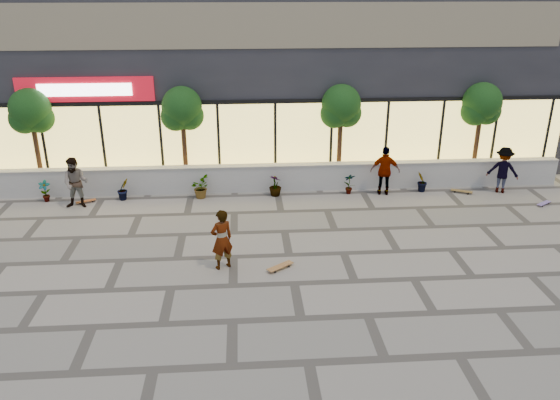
{
  "coord_description": "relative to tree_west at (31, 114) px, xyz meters",
  "views": [
    {
      "loc": [
        -1.28,
        -12.62,
        7.52
      ],
      "look_at": [
        -0.19,
        2.76,
        1.3
      ],
      "focal_mm": 35.0,
      "sensor_mm": 36.0,
      "label": 1
    }
  ],
  "objects": [
    {
      "name": "shrub_d",
      "position": [
        8.9,
        -1.25,
        -2.58
      ],
      "size": [
        0.64,
        0.64,
        0.81
      ],
      "primitive_type": "imported",
      "rotation": [
        0.0,
        0.0,
        2.46
      ],
      "color": "#153C13",
      "rests_on": "ground"
    },
    {
      "name": "skateboard_right_near",
      "position": [
        16.0,
        -1.5,
        -2.91
      ],
      "size": [
        0.79,
        0.54,
        0.09
      ],
      "rotation": [
        0.0,
        0.0,
        -0.48
      ],
      "color": "brown",
      "rests_on": "ground"
    },
    {
      "name": "skater_right_far",
      "position": [
        17.5,
        -1.48,
        -2.1
      ],
      "size": [
        1.31,
        1.09,
        1.77
      ],
      "primitive_type": "imported",
      "rotation": [
        0.0,
        0.0,
        2.68
      ],
      "color": "maroon",
      "rests_on": "ground"
    },
    {
      "name": "skater_center",
      "position": [
        7.08,
        -6.69,
        -2.11
      ],
      "size": [
        0.76,
        0.66,
        1.76
      ],
      "primitive_type": "imported",
      "rotation": [
        0.0,
        0.0,
        3.61
      ],
      "color": "white",
      "rests_on": "ground"
    },
    {
      "name": "planter_wall",
      "position": [
        9.0,
        -0.7,
        -2.46
      ],
      "size": [
        22.0,
        0.42,
        1.04
      ],
      "color": "beige",
      "rests_on": "ground"
    },
    {
      "name": "ground",
      "position": [
        9.0,
        -7.7,
        -2.99
      ],
      "size": [
        80.0,
        80.0,
        0.0
      ],
      "primitive_type": "plane",
      "color": "gray",
      "rests_on": "ground"
    },
    {
      "name": "skateboard_center",
      "position": [
        8.68,
        -6.89,
        -2.9
      ],
      "size": [
        0.8,
        0.67,
        0.1
      ],
      "rotation": [
        0.0,
        0.0,
        0.64
      ],
      "color": "#8F5E2F",
      "rests_on": "ground"
    },
    {
      "name": "shrub_c",
      "position": [
        6.1,
        -1.25,
        -2.58
      ],
      "size": [
        0.68,
        0.77,
        0.81
      ],
      "primitive_type": "imported",
      "rotation": [
        0.0,
        0.0,
        1.64
      ],
      "color": "#153C13",
      "rests_on": "ground"
    },
    {
      "name": "tree_west",
      "position": [
        0.0,
        0.0,
        0.0
      ],
      "size": [
        1.6,
        1.5,
        3.92
      ],
      "color": "#412917",
      "rests_on": "ground"
    },
    {
      "name": "retail_building",
      "position": [
        9.0,
        4.79,
        1.26
      ],
      "size": [
        24.0,
        9.17,
        8.5
      ],
      "color": "#25252A",
      "rests_on": "ground"
    },
    {
      "name": "tree_east",
      "position": [
        17.0,
        0.0,
        0.0
      ],
      "size": [
        1.6,
        1.5,
        3.92
      ],
      "color": "#412917",
      "rests_on": "ground"
    },
    {
      "name": "skateboard_left",
      "position": [
        1.98,
        -1.5,
        -2.91
      ],
      "size": [
        0.71,
        0.47,
        0.09
      ],
      "rotation": [
        0.0,
        0.0,
        0.45
      ],
      "color": "#B35921",
      "rests_on": "ground"
    },
    {
      "name": "skateboard_right_far",
      "position": [
        18.51,
        -2.87,
        -2.92
      ],
      "size": [
        0.68,
        0.53,
        0.08
      ],
      "rotation": [
        0.0,
        0.0,
        0.58
      ],
      "color": "#6C57A1",
      "rests_on": "ground"
    },
    {
      "name": "shrub_a",
      "position": [
        0.5,
        -1.25,
        -2.58
      ],
      "size": [
        0.43,
        0.29,
        0.81
      ],
      "primitive_type": "imported",
      "color": "#153C13",
      "rests_on": "ground"
    },
    {
      "name": "shrub_b",
      "position": [
        3.3,
        -1.25,
        -2.58
      ],
      "size": [
        0.57,
        0.57,
        0.81
      ],
      "primitive_type": "imported",
      "rotation": [
        0.0,
        0.0,
        0.82
      ],
      "color": "#153C13",
      "rests_on": "ground"
    },
    {
      "name": "shrub_e",
      "position": [
        11.7,
        -1.25,
        -2.58
      ],
      "size": [
        0.46,
        0.35,
        0.81
      ],
      "primitive_type": "imported",
      "rotation": [
        0.0,
        0.0,
        3.28
      ],
      "color": "#153C13",
      "rests_on": "ground"
    },
    {
      "name": "skater_right_near",
      "position": [
        13.0,
        -1.4,
        -2.06
      ],
      "size": [
        1.15,
        0.65,
        1.86
      ],
      "primitive_type": "imported",
      "rotation": [
        0.0,
        0.0,
        2.95
      ],
      "color": "silver",
      "rests_on": "ground"
    },
    {
      "name": "shrub_f",
      "position": [
        14.5,
        -1.25,
        -2.58
      ],
      "size": [
        0.55,
        0.57,
        0.81
      ],
      "primitive_type": "imported",
      "rotation": [
        0.0,
        0.0,
        4.1
      ],
      "color": "#153C13",
      "rests_on": "ground"
    },
    {
      "name": "tree_midwest",
      "position": [
        5.5,
        0.0,
        0.0
      ],
      "size": [
        1.6,
        1.5,
        3.92
      ],
      "color": "#412917",
      "rests_on": "ground"
    },
    {
      "name": "skater_left",
      "position": [
        1.84,
        -1.88,
        -2.07
      ],
      "size": [
        0.92,
        0.73,
        1.84
      ],
      "primitive_type": "imported",
      "rotation": [
        0.0,
        0.0,
        -0.04
      ],
      "color": "tan",
      "rests_on": "ground"
    },
    {
      "name": "tree_mideast",
      "position": [
        11.5,
        0.0,
        0.0
      ],
      "size": [
        1.6,
        1.5,
        3.92
      ],
      "color": "#412917",
      "rests_on": "ground"
    }
  ]
}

